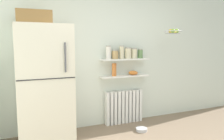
% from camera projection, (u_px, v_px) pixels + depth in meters
% --- Properties ---
extents(back_wall, '(7.04, 0.10, 2.60)m').
position_uv_depth(back_wall, '(110.00, 53.00, 4.05)').
color(back_wall, silver).
rests_on(back_wall, ground_plane).
extents(refrigerator, '(0.77, 0.74, 1.93)m').
position_uv_depth(refrigerator, '(44.00, 82.00, 3.25)').
color(refrigerator, silver).
rests_on(refrigerator, ground_plane).
extents(radiator, '(0.72, 0.12, 0.61)m').
position_uv_depth(radiator, '(124.00, 107.00, 4.14)').
color(radiator, white).
rests_on(radiator, ground_plane).
extents(wall_shelf_lower, '(0.91, 0.22, 0.02)m').
position_uv_depth(wall_shelf_lower, '(125.00, 76.00, 4.04)').
color(wall_shelf_lower, white).
extents(wall_shelf_upper, '(0.91, 0.22, 0.02)m').
position_uv_depth(wall_shelf_upper, '(125.00, 59.00, 4.00)').
color(wall_shelf_upper, white).
extents(storage_jar_0, '(0.09, 0.09, 0.24)m').
position_uv_depth(storage_jar_0, '(108.00, 52.00, 3.86)').
color(storage_jar_0, silver).
rests_on(storage_jar_0, wall_shelf_upper).
extents(storage_jar_1, '(0.11, 0.11, 0.16)m').
position_uv_depth(storage_jar_1, '(115.00, 55.00, 3.92)').
color(storage_jar_1, tan).
rests_on(storage_jar_1, wall_shelf_upper).
extents(storage_jar_2, '(0.08, 0.08, 0.24)m').
position_uv_depth(storage_jar_2, '(122.00, 52.00, 3.96)').
color(storage_jar_2, beige).
rests_on(storage_jar_2, wall_shelf_upper).
extents(storage_jar_3, '(0.12, 0.12, 0.20)m').
position_uv_depth(storage_jar_3, '(128.00, 53.00, 4.01)').
color(storage_jar_3, beige).
rests_on(storage_jar_3, wall_shelf_upper).
extents(storage_jar_4, '(0.11, 0.11, 0.19)m').
position_uv_depth(storage_jar_4, '(134.00, 53.00, 4.06)').
color(storage_jar_4, beige).
rests_on(storage_jar_4, wall_shelf_upper).
extents(storage_jar_5, '(0.09, 0.09, 0.17)m').
position_uv_depth(storage_jar_5, '(140.00, 54.00, 4.12)').
color(storage_jar_5, '#5B7F4C').
rests_on(storage_jar_5, wall_shelf_upper).
extents(vase, '(0.08, 0.08, 0.23)m').
position_uv_depth(vase, '(114.00, 70.00, 3.94)').
color(vase, '#CC7033').
rests_on(vase, wall_shelf_lower).
extents(shelf_bowl, '(0.17, 0.17, 0.08)m').
position_uv_depth(shelf_bowl, '(133.00, 73.00, 4.10)').
color(shelf_bowl, orange).
rests_on(shelf_bowl, wall_shelf_lower).
extents(pet_food_bowl, '(0.20, 0.20, 0.05)m').
position_uv_depth(pet_food_bowl, '(142.00, 129.00, 3.77)').
color(pet_food_bowl, '#B7B7BC').
rests_on(pet_food_bowl, ground_plane).
extents(hanging_fruit_basket, '(0.33, 0.33, 0.09)m').
position_uv_depth(hanging_fruit_basket, '(173.00, 32.00, 3.98)').
color(hanging_fruit_basket, '#B2B2B7').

